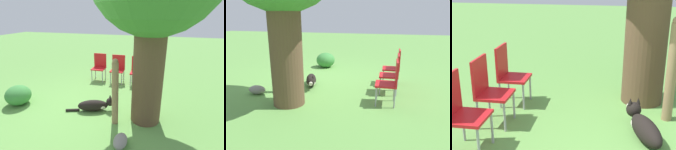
{
  "view_description": "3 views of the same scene",
  "coord_description": "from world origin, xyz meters",
  "views": [
    {
      "loc": [
        3.6,
        1.66,
        2.24
      ],
      "look_at": [
        -0.68,
        0.42,
        0.66
      ],
      "focal_mm": 28.0,
      "sensor_mm": 36.0,
      "label": 1
    },
    {
      "loc": [
        -1.82,
        5.25,
        1.8
      ],
      "look_at": [
        -0.67,
        0.64,
        0.45
      ],
      "focal_mm": 35.0,
      "sensor_mm": 36.0,
      "label": 2
    },
    {
      "loc": [
        -0.21,
        -3.28,
        1.98
      ],
      "look_at": [
        -0.9,
        0.49,
        0.68
      ],
      "focal_mm": 50.0,
      "sensor_mm": 36.0,
      "label": 3
    }
  ],
  "objects": [
    {
      "name": "dog",
      "position": [
        0.14,
        0.26,
        0.15
      ],
      "size": [
        0.52,
        1.19,
        0.39
      ],
      "rotation": [
        0.0,
        0.0,
        1.91
      ],
      "color": "black",
      "rests_on": "ground_plane"
    },
    {
      "name": "red_chair_1",
      "position": [
        -1.87,
        0.28,
        0.51
      ],
      "size": [
        0.43,
        0.45,
        0.91
      ],
      "rotation": [
        0.0,
        0.0,
        0.02
      ],
      "color": "red",
      "rests_on": "ground_plane"
    },
    {
      "name": "fence_post",
      "position": [
        0.49,
        0.82,
        0.72
      ],
      "size": [
        0.14,
        0.14,
        1.42
      ],
      "color": "#937551",
      "rests_on": "ground_plane"
    },
    {
      "name": "ground_plane",
      "position": [
        0.0,
        0.0,
        0.0
      ],
      "size": [
        30.0,
        30.0,
        0.0
      ],
      "primitive_type": "plane",
      "color": "#609947"
    },
    {
      "name": "red_chair_0",
      "position": [
        -1.91,
        -0.39,
        0.51
      ],
      "size": [
        0.43,
        0.45,
        0.91
      ],
      "rotation": [
        0.0,
        0.0,
        0.02
      ],
      "color": "red",
      "rests_on": "ground_plane"
    },
    {
      "name": "red_chair_2",
      "position": [
        -1.83,
        0.96,
        0.51
      ],
      "size": [
        0.43,
        0.45,
        0.91
      ],
      "rotation": [
        0.0,
        0.0,
        0.02
      ],
      "color": "red",
      "rests_on": "ground_plane"
    }
  ]
}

